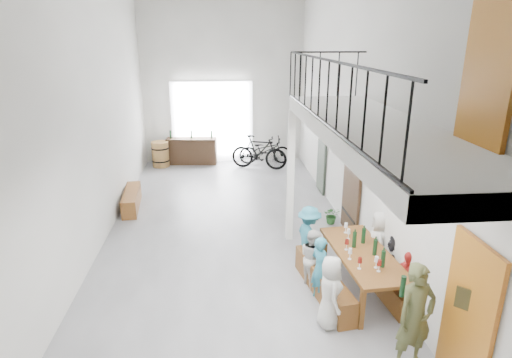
{
  "coord_description": "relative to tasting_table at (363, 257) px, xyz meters",
  "views": [
    {
      "loc": [
        -0.19,
        -8.95,
        4.29
      ],
      "look_at": [
        0.56,
        -0.5,
        1.43
      ],
      "focal_mm": 30.0,
      "sensor_mm": 36.0,
      "label": 1
    }
  ],
  "objects": [
    {
      "name": "floor",
      "position": [
        -2.2,
        2.66,
        -0.71
      ],
      "size": [
        12.0,
        12.0,
        0.0
      ],
      "primitive_type": "plane",
      "color": "slate",
      "rests_on": "ground"
    },
    {
      "name": "tableware",
      "position": [
        -0.03,
        -0.03,
        0.22
      ],
      "size": [
        0.53,
        1.46,
        0.35
      ],
      "color": "black",
      "rests_on": "tasting_table"
    },
    {
      "name": "guest_right_a",
      "position": [
        0.56,
        -0.53,
        -0.18
      ],
      "size": [
        0.42,
        0.67,
        1.06
      ],
      "primitive_type": "imported",
      "rotation": [
        0.0,
        0.0,
        -1.29
      ],
      "color": "red",
      "rests_on": "ground"
    },
    {
      "name": "bicycle_far",
      "position": [
        -1.06,
        7.5,
        -0.13
      ],
      "size": [
        1.97,
        1.13,
        1.14
      ],
      "primitive_type": "imported",
      "rotation": [
        0.0,
        0.0,
        1.24
      ],
      "color": "black",
      "rests_on": "ground"
    },
    {
      "name": "bicycle_near",
      "position": [
        -0.8,
        8.08,
        -0.23
      ],
      "size": [
        1.84,
        0.71,
        0.95
      ],
      "primitive_type": "imported",
      "rotation": [
        0.0,
        0.0,
        1.53
      ],
      "color": "black",
      "rests_on": "ground"
    },
    {
      "name": "guest_right_b",
      "position": [
        0.62,
        0.11,
        -0.19
      ],
      "size": [
        0.66,
        0.99,
        1.02
      ],
      "primitive_type": "imported",
      "rotation": [
        0.0,
        0.0,
        -1.99
      ],
      "color": "black",
      "rests_on": "ground"
    },
    {
      "name": "serving_counter",
      "position": [
        -3.34,
        8.31,
        -0.25
      ],
      "size": [
        1.75,
        0.63,
        0.91
      ],
      "primitive_type": "cube",
      "rotation": [
        0.0,
        0.0,
        -0.09
      ],
      "color": "#342312",
      "rests_on": "ground"
    },
    {
      "name": "gateway_portal",
      "position": [
        -2.6,
        8.6,
        0.69
      ],
      "size": [
        2.8,
        0.08,
        2.8
      ],
      "primitive_type": "cube",
      "color": "white",
      "rests_on": "ground"
    },
    {
      "name": "bench_inner",
      "position": [
        -0.66,
        0.01,
        -0.48
      ],
      "size": [
        0.63,
        2.03,
        0.46
      ],
      "primitive_type": "cube",
      "rotation": [
        0.0,
        0.0,
        0.16
      ],
      "color": "brown",
      "rests_on": "ground"
    },
    {
      "name": "room_walls",
      "position": [
        -2.2,
        2.66,
        2.85
      ],
      "size": [
        12.0,
        12.0,
        12.0
      ],
      "color": "white",
      "rests_on": "ground"
    },
    {
      "name": "potted_plant",
      "position": [
        0.25,
        2.91,
        -0.49
      ],
      "size": [
        0.44,
        0.4,
        0.43
      ],
      "primitive_type": "imported",
      "rotation": [
        0.0,
        0.0,
        -0.19
      ],
      "color": "#134319",
      "rests_on": "ground"
    },
    {
      "name": "balcony",
      "position": [
        -0.22,
        -0.47,
        2.26
      ],
      "size": [
        1.52,
        5.62,
        4.0
      ],
      "color": "white",
      "rests_on": "ground"
    },
    {
      "name": "guest_left_a",
      "position": [
        -0.77,
        -0.81,
        -0.12
      ],
      "size": [
        0.38,
        0.58,
        1.18
      ],
      "primitive_type": "imported",
      "rotation": [
        0.0,
        0.0,
        1.57
      ],
      "color": "silver",
      "rests_on": "ground"
    },
    {
      "name": "guest_right_c",
      "position": [
        0.52,
        0.64,
        -0.09
      ],
      "size": [
        0.52,
        0.68,
        1.24
      ],
      "primitive_type": "imported",
      "rotation": [
        0.0,
        0.0,
        -1.81
      ],
      "color": "silver",
      "rests_on": "ground"
    },
    {
      "name": "right_wall_decor",
      "position": [
        0.5,
        0.79,
        1.04
      ],
      "size": [
        0.07,
        8.28,
        5.07
      ],
      "color": "#A25E16",
      "rests_on": "ground"
    },
    {
      "name": "guest_left_b",
      "position": [
        -0.76,
        -0.1,
        -0.13
      ],
      "size": [
        0.43,
        0.5,
        1.16
      ],
      "primitive_type": "imported",
      "rotation": [
        0.0,
        0.0,
        2.0
      ],
      "color": "teal",
      "rests_on": "ground"
    },
    {
      "name": "guest_left_d",
      "position": [
        -0.73,
        0.98,
        -0.08
      ],
      "size": [
        0.6,
        0.87,
        1.25
      ],
      "primitive_type": "imported",
      "rotation": [
        0.0,
        0.0,
        1.75
      ],
      "color": "teal",
      "rests_on": "ground"
    },
    {
      "name": "side_bench",
      "position": [
        -4.7,
        4.33,
        -0.48
      ],
      "size": [
        0.5,
        1.66,
        0.46
      ],
      "primitive_type": "cube",
      "rotation": [
        0.0,
        0.0,
        0.09
      ],
      "color": "brown",
      "rests_on": "ground"
    },
    {
      "name": "host_standing",
      "position": [
        0.12,
        -1.74,
        0.06
      ],
      "size": [
        0.63,
        0.49,
        1.54
      ],
      "primitive_type": "imported",
      "rotation": [
        0.0,
        0.0,
        0.24
      ],
      "color": "#4D532E",
      "rests_on": "ground"
    },
    {
      "name": "bench_wall",
      "position": [
        0.37,
        0.01,
        -0.5
      ],
      "size": [
        0.4,
        1.78,
        0.41
      ],
      "primitive_type": "cube",
      "rotation": [
        0.0,
        0.0,
        0.1
      ],
      "color": "brown",
      "rests_on": "ground"
    },
    {
      "name": "counter_bottles",
      "position": [
        -3.34,
        8.32,
        0.34
      ],
      "size": [
        1.47,
        0.19,
        0.28
      ],
      "color": "black",
      "rests_on": "serving_counter"
    },
    {
      "name": "tasting_table",
      "position": [
        0.0,
        0.0,
        0.0
      ],
      "size": [
        1.02,
        2.18,
        0.79
      ],
      "rotation": [
        0.0,
        0.0,
        0.07
      ],
      "color": "brown",
      "rests_on": "ground"
    },
    {
      "name": "guest_left_c",
      "position": [
        -0.78,
        0.37,
        -0.17
      ],
      "size": [
        0.54,
        0.61,
        1.06
      ],
      "primitive_type": "imported",
      "rotation": [
        0.0,
        0.0,
        1.88
      ],
      "color": "silver",
      "rests_on": "ground"
    },
    {
      "name": "oak_barrel",
      "position": [
        -4.4,
        8.06,
        -0.27
      ],
      "size": [
        0.59,
        0.59,
        0.87
      ],
      "color": "olive",
      "rests_on": "ground"
    }
  ]
}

